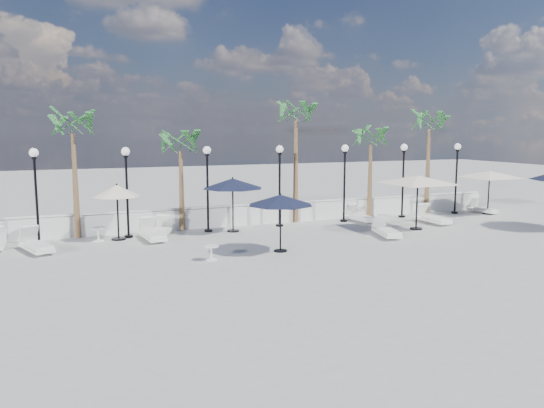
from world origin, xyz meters
name	(u,v)px	position (x,y,z in m)	size (l,w,h in m)	color
ground	(350,256)	(0.00, 0.00, 0.00)	(100.00, 100.00, 0.00)	#9A9A95
balustrade	(272,214)	(0.00, 7.50, 0.47)	(26.00, 0.30, 1.01)	silver
lamppost_0	(36,182)	(-10.50, 6.50, 2.49)	(0.36, 0.36, 3.84)	black
lamppost_1	(127,179)	(-7.00, 6.50, 2.49)	(0.36, 0.36, 3.84)	black
lamppost_2	(207,177)	(-3.50, 6.50, 2.49)	(0.36, 0.36, 3.84)	black
lamppost_3	(280,174)	(0.00, 6.50, 2.49)	(0.36, 0.36, 3.84)	black
lamppost_4	(345,172)	(3.50, 6.50, 2.49)	(0.36, 0.36, 3.84)	black
lamppost_5	(403,170)	(7.00, 6.50, 2.49)	(0.36, 0.36, 3.84)	black
lamppost_6	(457,168)	(10.50, 6.50, 2.49)	(0.36, 0.36, 3.84)	black
palm_0	(73,130)	(-9.00, 7.30, 4.53)	(2.60, 2.60, 5.50)	brown
palm_1	(180,148)	(-4.50, 7.30, 3.75)	(2.60, 2.60, 4.70)	brown
palm_2	(296,118)	(1.20, 7.30, 5.12)	(2.60, 2.60, 6.10)	brown
palm_3	(371,142)	(5.50, 7.30, 3.95)	(2.60, 2.60, 4.90)	brown
palm_4	(429,127)	(9.20, 7.30, 4.73)	(2.60, 2.60, 5.70)	brown
lounger_0	(36,245)	(-10.57, 5.04, 0.27)	(1.35, 2.25, 0.80)	white
lounger_2	(161,231)	(-5.68, 6.22, 0.25)	(1.36, 2.09, 0.75)	white
lounger_3	(152,234)	(-6.15, 5.58, 0.27)	(0.87, 2.18, 0.80)	white
lounger_4	(359,217)	(4.23, 6.22, 0.25)	(0.87, 2.02, 0.73)	white
lounger_5	(387,231)	(3.29, 2.49, 0.26)	(1.15, 2.16, 0.77)	white
lounger_6	(432,218)	(7.26, 4.42, 0.27)	(0.75, 2.16, 0.80)	white
lounger_7	(482,209)	(12.00, 6.03, 0.23)	(0.68, 1.84, 0.68)	white
side_table_0	(211,252)	(-4.84, 1.29, 0.31)	(0.53, 0.53, 0.52)	white
side_table_1	(98,233)	(-8.25, 6.20, 0.35)	(0.59, 0.59, 0.57)	white
side_table_2	(383,220)	(4.43, 4.42, 0.33)	(0.57, 0.57, 0.55)	white
parasol_navy_left	(280,200)	(-2.05, 1.63, 1.95)	(2.50, 2.50, 2.21)	black
parasol_navy_mid	(233,184)	(-2.46, 6.09, 2.17)	(2.75, 2.75, 2.47)	black
parasol_cream_sq_a	(418,176)	(5.52, 3.38, 2.48)	(5.45, 5.45, 2.68)	black
parasol_cream_sq_b	(490,171)	(12.00, 5.63, 2.34)	(5.05, 5.05, 2.53)	black
parasol_cream_small	(117,192)	(-7.44, 6.20, 2.02)	(1.92, 1.92, 2.36)	black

